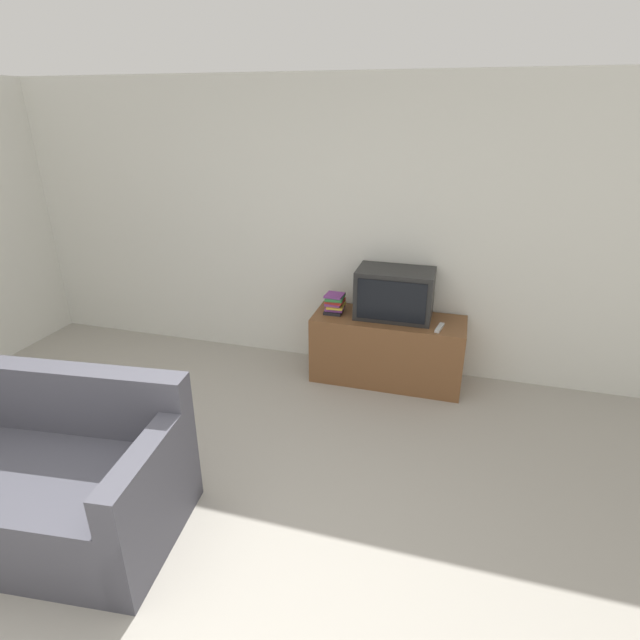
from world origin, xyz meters
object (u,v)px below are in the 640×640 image
Objects in this scene: book_stack at (335,303)px; remote_on_stand at (439,328)px; tv_stand at (387,349)px; television at (395,293)px; couch at (17,478)px.

book_stack is 1.19× the size of remote_on_stand.
television is (0.03, 0.05, 0.52)m from tv_stand.
tv_stand is 0.56m from remote_on_stand.
book_stack is (-0.53, -0.05, -0.13)m from television.
couch is (-1.86, -2.36, -0.52)m from television.
tv_stand is 5.92× the size of book_stack.
television reaches higher than remote_on_stand.
television is 0.54m from book_stack.
couch is 8.98× the size of book_stack.
television reaches higher than couch.
remote_on_stand is at bearing -22.19° from television.
tv_stand is 7.04× the size of remote_on_stand.
remote_on_stand reaches higher than tv_stand.
remote_on_stand is (2.28, 2.19, 0.32)m from couch.
couch is (-1.83, -2.31, 0.00)m from tv_stand.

